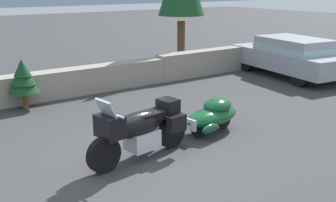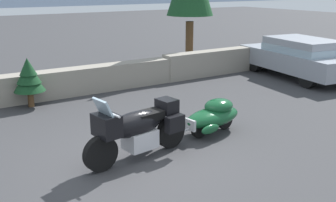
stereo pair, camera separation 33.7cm
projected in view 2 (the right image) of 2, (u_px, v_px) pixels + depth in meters
ground_plane at (134, 163)px, 7.43m from camera, size 80.00×80.00×0.00m
stone_guard_wall at (46, 84)px, 11.47m from camera, size 24.00×0.61×0.96m
touring_motorcycle at (137, 128)px, 7.45m from camera, size 2.31×0.94×1.33m
car_shaped_trailer at (213, 115)px, 8.82m from camera, size 2.23×0.92×0.76m
sedan_at_right_edge at (299, 56)px, 14.07m from camera, size 2.39×4.70×1.41m
pine_sapling_near at (29, 77)px, 10.62m from camera, size 0.84×0.84×1.35m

